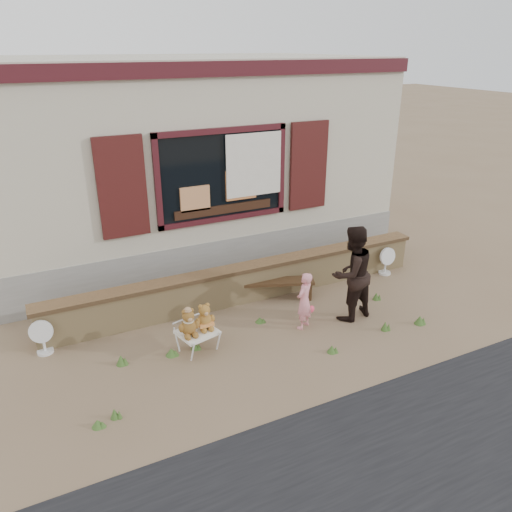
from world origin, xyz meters
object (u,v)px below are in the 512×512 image
teddy_bear_right (204,316)px  adult (352,273)px  child (304,301)px  bench (273,285)px  teddy_bear_left (188,322)px  folding_chair (197,333)px

teddy_bear_right → adult: size_ratio=0.26×
child → adult: 0.91m
bench → teddy_bear_left: (-1.91, -0.98, 0.28)m
child → teddy_bear_right: bearing=-35.2°
teddy_bear_right → adult: bearing=-18.8°
adult → teddy_bear_left: bearing=-11.4°
child → adult: size_ratio=0.59×
teddy_bear_left → teddy_bear_right: 0.28m
folding_chair → adult: 2.66m
adult → folding_chair: bearing=-12.3°
bench → teddy_bear_right: bearing=-129.7°
teddy_bear_left → child: child is taller
child → adult: (0.85, -0.06, 0.33)m
folding_chair → teddy_bear_left: teddy_bear_left is taller
teddy_bear_right → child: size_ratio=0.43×
bench → teddy_bear_left: 2.17m
teddy_bear_left → folding_chair: bearing=0.0°
teddy_bear_right → bench: bearing=15.2°
bench → teddy_bear_right: teddy_bear_right is taller
child → teddy_bear_left: bearing=-32.4°
adult → child: bearing=-12.1°
teddy_bear_right → adult: adult is taller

